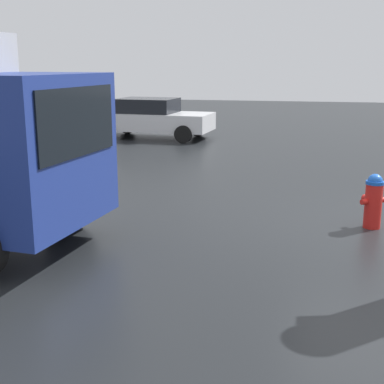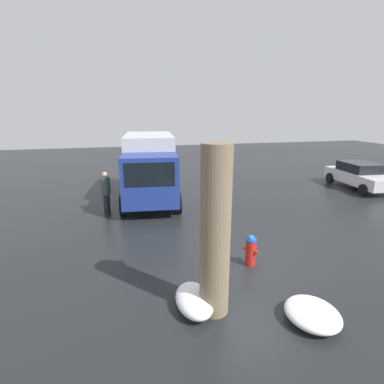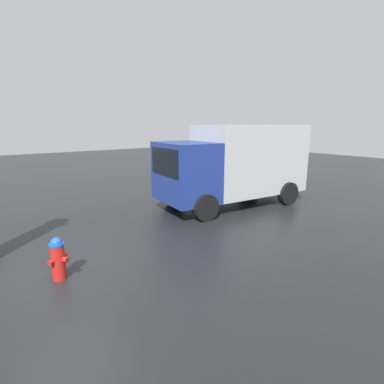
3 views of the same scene
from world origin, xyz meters
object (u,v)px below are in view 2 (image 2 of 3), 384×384
Objects in this scene: fire_hydrant at (251,250)px; parked_car at (361,175)px; delivery_truck at (150,166)px; pedestrian at (106,191)px; tree_trunk at (215,232)px.

fire_hydrant is 0.21× the size of parked_car.
delivery_truck is at bearing 72.32° from fire_hydrant.
fire_hydrant is 11.75m from parked_car.
pedestrian is 0.42× the size of parked_car.
pedestrian reaches higher than parked_car.
delivery_truck is (8.84, 0.41, -0.17)m from tree_trunk.
delivery_truck reaches higher than pedestrian.
delivery_truck is 3.40× the size of pedestrian.
delivery_truck reaches higher than parked_car.
tree_trunk reaches higher than delivery_truck.
tree_trunk is 14.08m from parked_car.
tree_trunk reaches higher than fire_hydrant.
parked_car is (-0.54, -11.73, -0.95)m from delivery_truck.
fire_hydrant is at bearing 38.82° from parked_car.
delivery_truck is 11.78m from parked_car.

